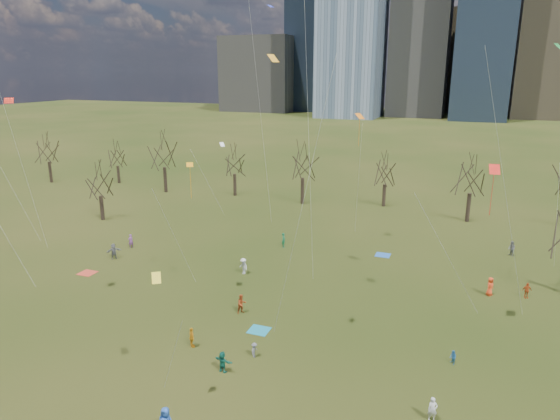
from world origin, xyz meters
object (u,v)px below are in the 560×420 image
(blanket_crimson, at_px, (87,273))
(person_1, at_px, (433,409))
(blanket_teal, at_px, (259,330))
(blanket_navy, at_px, (383,255))
(person_4, at_px, (192,338))
(person_2, at_px, (242,304))

(blanket_crimson, height_order, person_1, person_1)
(blanket_teal, xyz_separation_m, blanket_navy, (6.32, 20.31, 0.00))
(blanket_crimson, distance_m, person_4, 19.20)
(blanket_teal, xyz_separation_m, blanket_crimson, (-20.90, 4.44, 0.00))
(person_1, distance_m, person_4, 17.47)
(blanket_teal, relative_size, blanket_navy, 1.00)
(blanket_navy, distance_m, person_4, 26.33)
(blanket_crimson, bearing_deg, blanket_teal, -12.00)
(person_1, bearing_deg, blanket_crimson, 142.74)
(blanket_teal, relative_size, person_1, 1.04)
(blanket_teal, bearing_deg, person_1, -24.05)
(person_2, bearing_deg, blanket_crimson, 121.47)
(person_4, bearing_deg, blanket_navy, -69.10)
(blanket_teal, relative_size, person_4, 1.02)
(blanket_teal, bearing_deg, person_2, 138.96)
(blanket_teal, xyz_separation_m, person_2, (-2.52, 2.19, 0.83))
(blanket_navy, height_order, person_1, person_1)
(blanket_teal, bearing_deg, person_4, -132.44)
(blanket_crimson, xyz_separation_m, person_4, (17.21, -8.47, 0.77))
(blanket_crimson, relative_size, person_1, 1.04)
(blanket_navy, distance_m, blanket_crimson, 31.51)
(blanket_navy, relative_size, person_2, 0.94)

